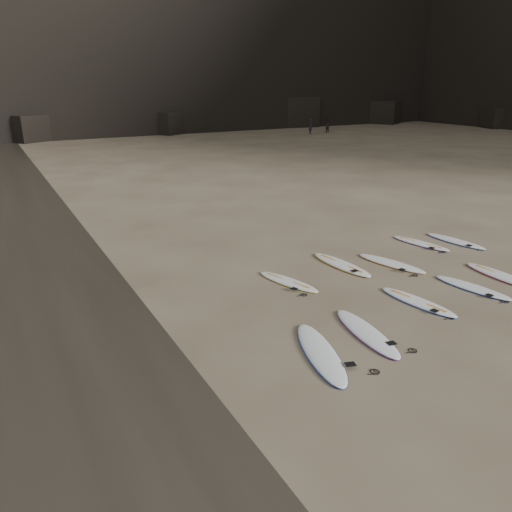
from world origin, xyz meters
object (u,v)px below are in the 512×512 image
Objects in this scene: surfboard_5 at (288,281)px; person_b at (326,125)px; surfboard_9 at (455,241)px; surfboard_2 at (418,302)px; surfboard_7 at (391,263)px; surfboard_8 at (421,243)px; surfboard_3 at (472,287)px; surfboard_4 at (503,276)px; surfboard_6 at (341,264)px; surfboard_1 at (366,332)px; surfboard_0 at (321,353)px; person_a at (311,126)px.

person_b is at bearing 35.68° from surfboard_5.
surfboard_5 is at bearing 175.67° from surfboard_9.
person_b is (24.83, 38.02, 0.75)m from surfboard_2.
surfboard_7 is at bearing -21.17° from surfboard_5.
person_b is (20.93, 34.36, 0.75)m from surfboard_8.
surfboard_3 is at bearing -9.24° from surfboard_2.
surfboard_4 and surfboard_6 have the same top height.
surfboard_1 is 1.09× the size of surfboard_2.
surfboard_0 reaches higher than surfboard_3.
surfboard_2 is 43.63m from person_a.
surfboard_6 is 1.13× the size of surfboard_8.
person_a reaches higher than surfboard_9.
surfboard_4 is at bearing -123.42° from surfboard_9.
person_a is at bearing 52.55° from surfboard_6.
surfboard_8 is (2.43, 1.05, -0.00)m from surfboard_7.
surfboard_7 is at bearing 166.99° from person_a.
surfboard_0 is 1.53m from surfboard_1.
surfboard_0 reaches higher than surfboard_6.
surfboard_9 reaches higher than surfboard_3.
surfboard_8 is 40.24m from person_b.
surfboard_5 is 0.90× the size of surfboard_7.
surfboard_6 is (2.34, 3.97, 0.00)m from surfboard_1.
surfboard_5 is 1.39× the size of person_a.
surfboard_9 is at bearing 47.82° from person_b.
surfboard_4 is at bearing -63.68° from surfboard_7.
surfboard_1 is 47.32m from person_b.
person_b reaches higher than surfboard_0.
surfboard_1 is 4.61m from surfboard_6.
surfboard_5 is 1.42× the size of person_b.
surfboard_8 is at bearing 155.89° from surfboard_9.
surfboard_1 is 8.58m from surfboard_9.
surfboard_8 is (7.80, 4.58, -0.01)m from surfboard_0.
surfboard_2 is 1.02× the size of surfboard_3.
surfboard_8 is at bearing 47.53° from surfboard_0.
surfboard_1 reaches higher than surfboard_8.
person_a reaches higher than surfboard_3.
surfboard_0 is at bearing 178.25° from surfboard_3.
surfboard_9 is (1.58, 3.16, -0.00)m from surfboard_4.
surfboard_6 reaches higher than surfboard_2.
surfboard_5 is 0.96× the size of surfboard_8.
surfboard_2 is 1.52× the size of person_b.
surfboard_0 reaches higher than surfboard_1.
surfboard_5 is at bearing 160.84° from surfboard_7.
surfboard_5 is 0.92× the size of surfboard_9.
surfboard_6 reaches higher than surfboard_7.
surfboard_4 is 1.09× the size of surfboard_9.
surfboard_8 is (3.90, 3.65, -0.00)m from surfboard_2.
person_b is (21.17, 37.94, 0.74)m from surfboard_4.
surfboard_6 is 1.63× the size of person_a.
surfboard_1 and surfboard_6 have the same top height.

